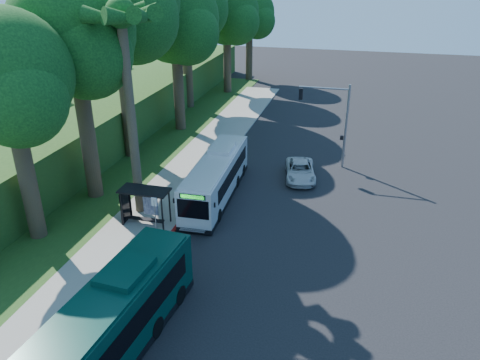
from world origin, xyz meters
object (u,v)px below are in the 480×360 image
(bus_shelter, at_px, (142,199))
(pickup, at_px, (300,171))
(teal_bus, at_px, (105,330))
(white_bus, at_px, (217,176))

(bus_shelter, distance_m, pickup, 13.20)
(teal_bus, relative_size, pickup, 2.53)
(bus_shelter, xyz_separation_m, white_bus, (3.45, 4.99, -0.21))
(bus_shelter, distance_m, teal_bus, 11.86)
(pickup, bearing_deg, teal_bus, -114.83)
(bus_shelter, height_order, pickup, bus_shelter)
(white_bus, relative_size, pickup, 2.28)
(teal_bus, height_order, pickup, teal_bus)
(teal_bus, bearing_deg, white_bus, 95.20)
(bus_shelter, xyz_separation_m, pickup, (8.94, 9.64, -1.13))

